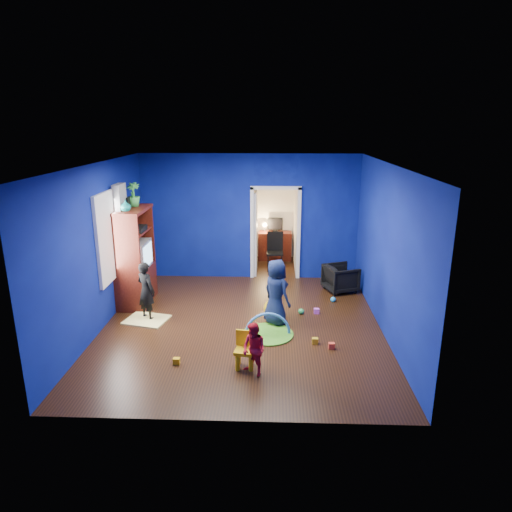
{
  "coord_description": "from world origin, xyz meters",
  "views": [
    {
      "loc": [
        0.55,
        -7.59,
        3.57
      ],
      "look_at": [
        0.24,
        0.4,
        1.21
      ],
      "focal_mm": 32.0,
      "sensor_mm": 36.0,
      "label": 1
    }
  ],
  "objects_px": {
    "tv_armoire": "(135,257)",
    "play_mat": "(268,334)",
    "toddler_red": "(254,350)",
    "child_black": "(146,291)",
    "vase": "(125,206)",
    "hopper_ball": "(273,309)",
    "armchair": "(341,278)",
    "crt_tv": "(136,255)",
    "child_navy": "(276,292)",
    "study_desk": "(275,246)",
    "folding_chair": "(275,252)",
    "kid_chair": "(245,352)"
  },
  "relations": [
    {
      "from": "crt_tv",
      "to": "folding_chair",
      "type": "xyz_separation_m",
      "value": [
        2.78,
        2.25,
        -0.56
      ]
    },
    {
      "from": "hopper_ball",
      "to": "armchair",
      "type": "bearing_deg",
      "value": 45.31
    },
    {
      "from": "vase",
      "to": "tv_armoire",
      "type": "distance_m",
      "value": 1.13
    },
    {
      "from": "tv_armoire",
      "to": "play_mat",
      "type": "relative_size",
      "value": 2.19
    },
    {
      "from": "child_black",
      "to": "crt_tv",
      "type": "distance_m",
      "value": 0.99
    },
    {
      "from": "toddler_red",
      "to": "kid_chair",
      "type": "distance_m",
      "value": 0.29
    },
    {
      "from": "crt_tv",
      "to": "hopper_ball",
      "type": "distance_m",
      "value": 2.94
    },
    {
      "from": "kid_chair",
      "to": "study_desk",
      "type": "height_order",
      "value": "study_desk"
    },
    {
      "from": "child_black",
      "to": "kid_chair",
      "type": "xyz_separation_m",
      "value": [
        1.94,
        -1.71,
        -0.31
      ]
    },
    {
      "from": "toddler_red",
      "to": "crt_tv",
      "type": "xyz_separation_m",
      "value": [
        -2.47,
        2.7,
        0.62
      ]
    },
    {
      "from": "crt_tv",
      "to": "folding_chair",
      "type": "height_order",
      "value": "crt_tv"
    },
    {
      "from": "crt_tv",
      "to": "kid_chair",
      "type": "relative_size",
      "value": 1.4
    },
    {
      "from": "toddler_red",
      "to": "play_mat",
      "type": "distance_m",
      "value": 1.38
    },
    {
      "from": "folding_chair",
      "to": "armchair",
      "type": "bearing_deg",
      "value": -44.77
    },
    {
      "from": "child_black",
      "to": "child_navy",
      "type": "xyz_separation_m",
      "value": [
        2.42,
        -0.12,
        0.06
      ]
    },
    {
      "from": "kid_chair",
      "to": "folding_chair",
      "type": "height_order",
      "value": "folding_chair"
    },
    {
      "from": "hopper_ball",
      "to": "play_mat",
      "type": "relative_size",
      "value": 0.41
    },
    {
      "from": "child_navy",
      "to": "vase",
      "type": "relative_size",
      "value": 5.79
    },
    {
      "from": "vase",
      "to": "crt_tv",
      "type": "distance_m",
      "value": 1.09
    },
    {
      "from": "vase",
      "to": "tv_armoire",
      "type": "bearing_deg",
      "value": 90.0
    },
    {
      "from": "armchair",
      "to": "toddler_red",
      "type": "bearing_deg",
      "value": 132.96
    },
    {
      "from": "tv_armoire",
      "to": "armchair",
      "type": "bearing_deg",
      "value": 10.97
    },
    {
      "from": "study_desk",
      "to": "child_black",
      "type": "bearing_deg",
      "value": -121.02
    },
    {
      "from": "play_mat",
      "to": "folding_chair",
      "type": "bearing_deg",
      "value": 87.99
    },
    {
      "from": "study_desk",
      "to": "vase",
      "type": "bearing_deg",
      "value": -128.81
    },
    {
      "from": "child_black",
      "to": "toddler_red",
      "type": "height_order",
      "value": "child_black"
    },
    {
      "from": "toddler_red",
      "to": "kid_chair",
      "type": "bearing_deg",
      "value": 169.03
    },
    {
      "from": "kid_chair",
      "to": "child_navy",
      "type": "bearing_deg",
      "value": 82.76
    },
    {
      "from": "child_black",
      "to": "hopper_ball",
      "type": "relative_size",
      "value": 3.06
    },
    {
      "from": "vase",
      "to": "crt_tv",
      "type": "bearing_deg",
      "value": 82.41
    },
    {
      "from": "child_navy",
      "to": "hopper_ball",
      "type": "xyz_separation_m",
      "value": [
        -0.05,
        0.25,
        -0.43
      ]
    },
    {
      "from": "toddler_red",
      "to": "hopper_ball",
      "type": "xyz_separation_m",
      "value": [
        0.28,
        2.04,
        -0.22
      ]
    },
    {
      "from": "kid_chair",
      "to": "vase",
      "type": "bearing_deg",
      "value": 146.53
    },
    {
      "from": "armchair",
      "to": "play_mat",
      "type": "distance_m",
      "value": 2.72
    },
    {
      "from": "tv_armoire",
      "to": "kid_chair",
      "type": "distance_m",
      "value": 3.51
    },
    {
      "from": "crt_tv",
      "to": "folding_chair",
      "type": "distance_m",
      "value": 3.62
    },
    {
      "from": "toddler_red",
      "to": "vase",
      "type": "relative_size",
      "value": 3.8
    },
    {
      "from": "child_navy",
      "to": "tv_armoire",
      "type": "distance_m",
      "value": 3.0
    },
    {
      "from": "hopper_ball",
      "to": "child_black",
      "type": "bearing_deg",
      "value": -176.93
    },
    {
      "from": "child_black",
      "to": "toddler_red",
      "type": "bearing_deg",
      "value": 172.25
    },
    {
      "from": "vase",
      "to": "folding_chair",
      "type": "bearing_deg",
      "value": 42.08
    },
    {
      "from": "armchair",
      "to": "hopper_ball",
      "type": "height_order",
      "value": "armchair"
    },
    {
      "from": "toddler_red",
      "to": "study_desk",
      "type": "height_order",
      "value": "toddler_red"
    },
    {
      "from": "crt_tv",
      "to": "kid_chair",
      "type": "distance_m",
      "value": 3.49
    },
    {
      "from": "vase",
      "to": "hopper_ball",
      "type": "bearing_deg",
      "value": -7.35
    },
    {
      "from": "toddler_red",
      "to": "tv_armoire",
      "type": "xyz_separation_m",
      "value": [
        -2.51,
        2.7,
        0.58
      ]
    },
    {
      "from": "child_navy",
      "to": "study_desk",
      "type": "xyz_separation_m",
      "value": [
        -0.01,
        4.12,
        -0.24
      ]
    },
    {
      "from": "crt_tv",
      "to": "child_navy",
      "type": "bearing_deg",
      "value": -18.02
    },
    {
      "from": "armchair",
      "to": "kid_chair",
      "type": "bearing_deg",
      "value": 129.61
    },
    {
      "from": "child_navy",
      "to": "play_mat",
      "type": "xyz_separation_m",
      "value": [
        -0.14,
        -0.48,
        -0.6
      ]
    }
  ]
}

